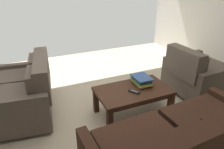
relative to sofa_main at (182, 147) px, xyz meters
The scene contains 7 objects.
ground_plane 1.35m from the sofa_main, 73.76° to the right, with size 5.42×5.22×0.01m, color #B7A88E.
sofa_main is the anchor object (origin of this frame).
loveseat_near 2.15m from the sofa_main, 52.22° to the right, with size 0.94×1.27×0.83m.
coffee_table 1.09m from the sofa_main, 93.42° to the right, with size 1.01×0.60×0.40m.
armchair_side 1.78m from the sofa_main, 137.07° to the right, with size 0.90×0.91×0.82m.
book_stack 1.21m from the sofa_main, 101.91° to the right, with size 0.23×0.31×0.12m.
tv_remote 1.01m from the sofa_main, 92.04° to the right, with size 0.12×0.16×0.02m.
Camera 1 is at (0.85, 2.36, 1.85)m, focal length 33.93 mm.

